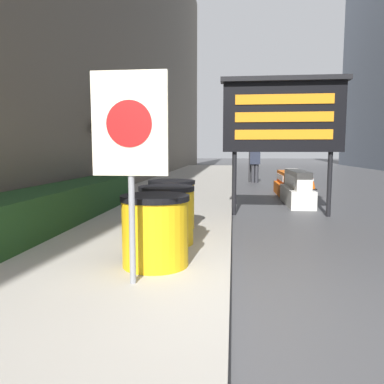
# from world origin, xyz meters

# --- Properties ---
(ground_plane) EXTENTS (120.00, 120.00, 0.00)m
(ground_plane) POSITION_xyz_m (0.00, 0.00, 0.00)
(ground_plane) COLOR #474749
(sidewalk_left) EXTENTS (3.66, 56.00, 0.16)m
(sidewalk_left) POSITION_xyz_m (-1.83, 0.00, 0.08)
(sidewalk_left) COLOR #A39E93
(sidewalk_left) RESTS_ON ground_plane
(hedge_strip) EXTENTS (0.90, 5.68, 0.64)m
(hedge_strip) POSITION_xyz_m (-3.06, 3.49, 0.48)
(hedge_strip) COLOR #1E421E
(hedge_strip) RESTS_ON sidewalk_left
(bare_tree) EXTENTS (1.78, 2.16, 3.11)m
(bare_tree) POSITION_xyz_m (-3.12, 7.00, 1.80)
(bare_tree) COLOR #4C3D2D
(bare_tree) RESTS_ON sidewalk_left
(barrel_drum_foreground) EXTENTS (0.76, 0.76, 0.79)m
(barrel_drum_foreground) POSITION_xyz_m (-0.83, 0.85, 0.56)
(barrel_drum_foreground) COLOR yellow
(barrel_drum_foreground) RESTS_ON sidewalk_left
(barrel_drum_middle) EXTENTS (0.76, 0.76, 0.79)m
(barrel_drum_middle) POSITION_xyz_m (-0.88, 1.84, 0.56)
(barrel_drum_middle) COLOR yellow
(barrel_drum_middle) RESTS_ON sidewalk_left
(barrel_drum_back) EXTENTS (0.76, 0.76, 0.79)m
(barrel_drum_back) POSITION_xyz_m (-0.97, 2.83, 0.56)
(barrel_drum_back) COLOR yellow
(barrel_drum_back) RESTS_ON sidewalk_left
(warning_sign) EXTENTS (0.71, 0.08, 2.00)m
(warning_sign) POSITION_xyz_m (-0.94, 0.25, 1.56)
(warning_sign) COLOR gray
(warning_sign) RESTS_ON sidewalk_left
(message_board) EXTENTS (2.67, 0.36, 2.97)m
(message_board) POSITION_xyz_m (1.07, 5.14, 2.17)
(message_board) COLOR black
(message_board) RESTS_ON ground_plane
(jersey_barrier_white) EXTENTS (0.60, 2.18, 0.90)m
(jersey_barrier_white) POSITION_xyz_m (1.70, 6.93, 0.40)
(jersey_barrier_white) COLOR silver
(jersey_barrier_white) RESTS_ON ground_plane
(jersey_barrier_orange_far) EXTENTS (0.54, 1.90, 0.75)m
(jersey_barrier_orange_far) POSITION_xyz_m (1.70, 9.13, 0.33)
(jersey_barrier_orange_far) COLOR orange
(jersey_barrier_orange_far) RESTS_ON ground_plane
(traffic_cone_near) EXTENTS (0.35, 0.35, 0.62)m
(traffic_cone_near) POSITION_xyz_m (2.86, 10.75, 0.30)
(traffic_cone_near) COLOR black
(traffic_cone_near) RESTS_ON ground_plane
(traffic_light_near_curb) EXTENTS (0.28, 0.44, 4.07)m
(traffic_light_near_curb) POSITION_xyz_m (0.77, 13.68, 2.95)
(traffic_light_near_curb) COLOR #2D2D30
(traffic_light_near_curb) RESTS_ON ground_plane
(pedestrian_worker) EXTENTS (0.45, 0.27, 1.69)m
(pedestrian_worker) POSITION_xyz_m (0.96, 13.39, 1.00)
(pedestrian_worker) COLOR #333338
(pedestrian_worker) RESTS_ON ground_plane
(pedestrian_passerby) EXTENTS (0.34, 0.48, 1.68)m
(pedestrian_passerby) POSITION_xyz_m (0.99, 13.52, 0.99)
(pedestrian_passerby) COLOR #333338
(pedestrian_passerby) RESTS_ON ground_plane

